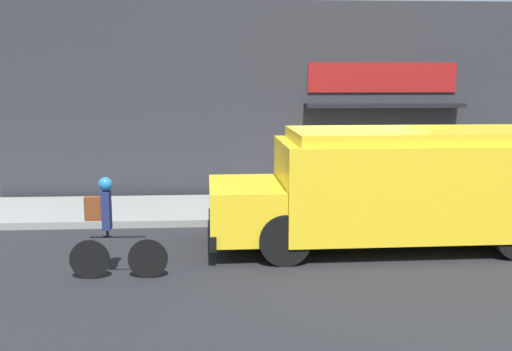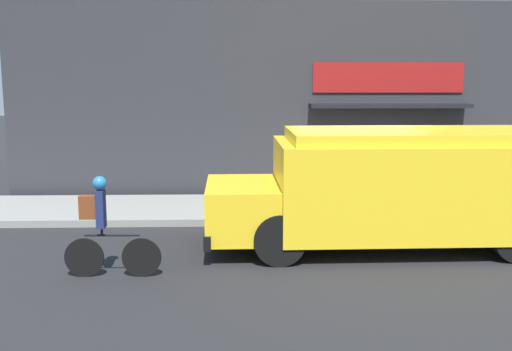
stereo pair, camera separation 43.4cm
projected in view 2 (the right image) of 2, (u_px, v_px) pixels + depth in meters
ground_plane at (353, 226)px, 12.41m from camera, size 70.00×70.00×0.00m
sidewalk at (342, 208)px, 13.71m from camera, size 28.00×2.66×0.15m
storefront at (334, 101)px, 14.93m from camera, size 16.24×0.75×4.89m
school_bus at (402, 186)px, 10.68m from camera, size 6.46×2.69×2.13m
cyclist at (104, 227)px, 9.15m from camera, size 1.49×0.21×1.58m
trash_bin at (470, 184)px, 14.11m from camera, size 0.60×0.60×0.81m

